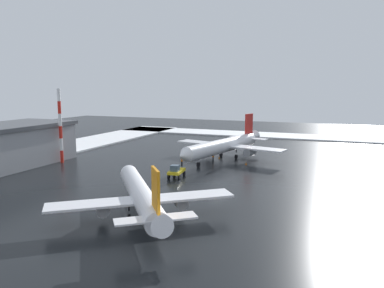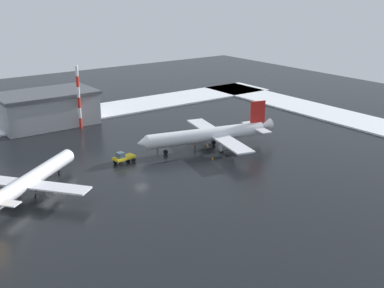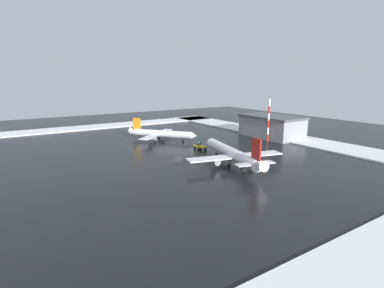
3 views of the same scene
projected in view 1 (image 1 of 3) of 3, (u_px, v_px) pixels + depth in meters
name	position (u px, v px, depth m)	size (l,w,h in m)	color
ground_plane	(217.00, 182.00, 65.50)	(240.00, 240.00, 0.00)	black
snow_bank_far	(5.00, 160.00, 84.01)	(152.00, 16.00, 0.42)	white
snow_bank_left	(279.00, 136.00, 126.86)	(14.00, 116.00, 0.42)	white
airplane_parked_starboard	(224.00, 145.00, 85.97)	(32.78, 27.49, 9.84)	white
airplane_far_rear	(141.00, 194.00, 48.38)	(23.62, 21.28, 8.40)	white
pushback_tug	(176.00, 171.00, 68.71)	(4.83, 2.78, 2.50)	gold
ground_crew_beside_wing	(182.00, 161.00, 79.62)	(0.36, 0.36, 1.71)	black
ground_crew_near_tug	(213.00, 157.00, 84.44)	(0.36, 0.36, 1.71)	black
antenna_mast	(60.00, 126.00, 81.57)	(0.70, 0.70, 16.24)	red
cargo_hangar	(13.00, 144.00, 79.97)	(25.15, 15.26, 8.80)	gray
traffic_cone_near_nose	(246.00, 163.00, 80.52)	(0.36, 0.36, 0.55)	orange
traffic_cone_mid_line	(219.00, 157.00, 87.34)	(0.36, 0.36, 0.55)	orange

